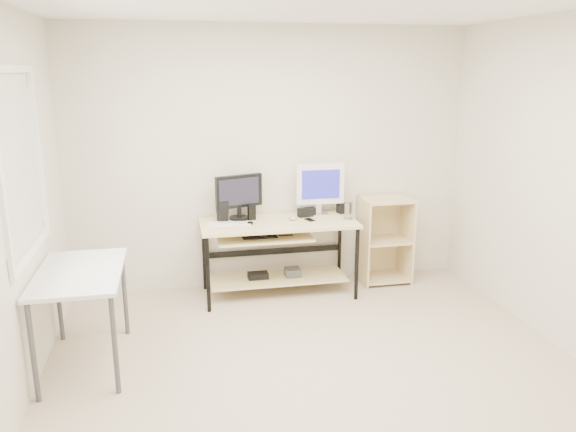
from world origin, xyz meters
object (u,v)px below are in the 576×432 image
at_px(side_table, 80,281).
at_px(audio_controller, 252,212).
at_px(desk, 276,242).
at_px(black_monitor, 239,194).
at_px(shelf_unit, 383,239).
at_px(white_imac, 320,185).

height_order(side_table, audio_controller, audio_controller).
xyz_separation_m(desk, black_monitor, (-0.33, 0.16, 0.46)).
height_order(desk, shelf_unit, shelf_unit).
xyz_separation_m(shelf_unit, audio_controller, (-1.39, -0.05, 0.37)).
xyz_separation_m(side_table, black_monitor, (1.32, 1.22, 0.33)).
xyz_separation_m(side_table, white_imac, (2.14, 1.23, 0.38)).
xyz_separation_m(black_monitor, white_imac, (0.82, 0.01, 0.05)).
xyz_separation_m(side_table, audio_controller, (1.44, 1.17, 0.15)).
bearing_deg(audio_controller, side_table, -155.86).
bearing_deg(white_imac, audio_controller, -174.37).
height_order(shelf_unit, black_monitor, black_monitor).
bearing_deg(audio_controller, desk, -40.68).
bearing_deg(side_table, shelf_unit, 23.33).
bearing_deg(shelf_unit, black_monitor, 179.95).
distance_m(desk, side_table, 1.97).
bearing_deg(white_imac, black_monitor, -179.07).
relative_size(desk, shelf_unit, 1.67).
distance_m(desk, white_imac, 0.73).
bearing_deg(black_monitor, audio_controller, -44.53).
xyz_separation_m(white_imac, audio_controller, (-0.70, -0.07, -0.23)).
distance_m(shelf_unit, white_imac, 0.91).
bearing_deg(black_monitor, side_table, -155.24).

